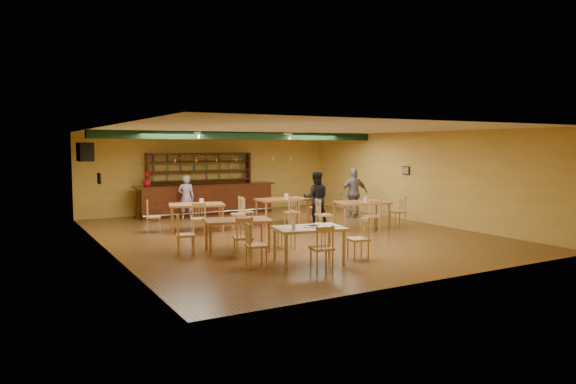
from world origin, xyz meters
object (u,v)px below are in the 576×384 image
dining_table_b (282,211)px  dining_table_d (361,215)px  patron_bar (186,197)px  dining_table_c (237,235)px  bar_counter (207,199)px  dining_table_a (197,217)px  near_table (309,245)px  patron_right_a (316,198)px

dining_table_b → dining_table_d: bearing=-45.5°
dining_table_b → patron_bar: bearing=139.3°
dining_table_c → bar_counter: bearing=88.8°
dining_table_a → dining_table_d: (4.63, -2.01, 0.00)m
dining_table_c → dining_table_d: 5.06m
dining_table_b → near_table: (-2.33, -5.42, -0.02)m
dining_table_a → near_table: bearing=-68.0°
patron_bar → patron_right_a: patron_right_a is taller
dining_table_a → dining_table_c: size_ratio=1.04×
near_table → patron_bar: size_ratio=0.96×
dining_table_d → near_table: dining_table_d is taller
dining_table_a → patron_bar: 2.56m
dining_table_c → dining_table_d: bearing=30.3°
patron_bar → patron_right_a: 4.59m
dining_table_a → dining_table_b: 2.94m
bar_counter → dining_table_c: (-1.78, -6.78, -0.18)m
dining_table_a → near_table: 5.43m
near_table → dining_table_c: bearing=123.9°
bar_counter → dining_table_d: bar_counter is taller
dining_table_a → dining_table_d: bearing=-8.0°
dining_table_a → patron_bar: size_ratio=1.05×
dining_table_a → dining_table_b: dining_table_b is taller
bar_counter → dining_table_d: size_ratio=3.23×
dining_table_d → bar_counter: bearing=131.8°
dining_table_a → dining_table_d: 5.05m
dining_table_b → bar_counter: bearing=117.5°
near_table → dining_table_a: bearing=107.0°
dining_table_b → near_table: bearing=-108.5°
dining_table_b → patron_right_a: 1.22m
bar_counter → dining_table_c: 7.02m
dining_table_c → dining_table_b: bearing=61.4°
dining_table_a → near_table: dining_table_a is taller
dining_table_a → patron_right_a: 3.85m
dining_table_a → patron_bar: (0.51, 2.48, 0.36)m
dining_table_a → dining_table_c: (-0.21, -3.48, -0.01)m
dining_table_a → dining_table_b: size_ratio=0.99×
dining_table_b → dining_table_c: size_ratio=1.05×
dining_table_b → dining_table_c: (-3.16, -3.50, -0.02)m
patron_bar → patron_right_a: bearing=154.2°
dining_table_b → patron_bar: patron_bar is taller
dining_table_a → patron_bar: patron_bar is taller
patron_right_a → dining_table_b: bearing=-17.1°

